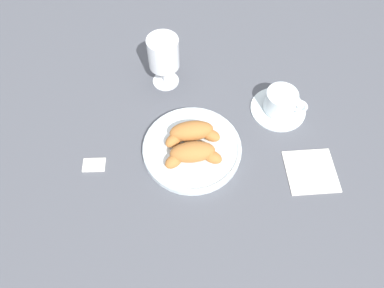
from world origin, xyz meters
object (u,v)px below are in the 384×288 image
croissant_large (192,133)px  croissant_small (193,154)px  folded_napkin (311,171)px  sugar_packet (94,164)px  pastry_plate (192,148)px  juice_glass_left (164,55)px  coffee_cup_near (280,103)px

croissant_large → croissant_small: 0.06m
croissant_large → folded_napkin: size_ratio=1.23×
croissant_small → sugar_packet: bearing=-17.4°
sugar_packet → folded_napkin: (-0.45, 0.18, -0.00)m
pastry_plate → croissant_small: croissant_small is taller
folded_napkin → sugar_packet: bearing=-21.2°
pastry_plate → juice_glass_left: 0.24m
coffee_cup_near → sugar_packet: size_ratio=2.72×
croissant_small → juice_glass_left: size_ratio=0.96×
coffee_cup_near → folded_napkin: (0.01, 0.18, -0.02)m
sugar_packet → croissant_large: bearing=-166.0°
juice_glass_left → folded_napkin: bearing=122.1°
juice_glass_left → croissant_large: bearing=90.5°
pastry_plate → folded_napkin: (-0.23, 0.14, -0.01)m
croissant_small → folded_napkin: 0.27m
croissant_small → sugar_packet: (0.21, -0.07, -0.04)m
folded_napkin → juice_glass_left: bearing=-57.9°
pastry_plate → juice_glass_left: bearing=-91.5°
juice_glass_left → folded_napkin: 0.44m
juice_glass_left → sugar_packet: bearing=39.4°
croissant_small → juice_glass_left: 0.26m
juice_glass_left → croissant_small: bearing=86.7°
croissant_small → coffee_cup_near: size_ratio=0.98×
pastry_plate → juice_glass_left: size_ratio=1.62×
croissant_small → folded_napkin: size_ratio=1.22×
pastry_plate → croissant_large: bearing=-107.8°
juice_glass_left → sugar_packet: 0.31m
pastry_plate → coffee_cup_near: 0.25m
croissant_large → coffee_cup_near: size_ratio=0.99×
croissant_large → coffee_cup_near: (-0.23, -0.02, -0.01)m
juice_glass_left → pastry_plate: bearing=88.5°
croissant_small → juice_glass_left: juice_glass_left is taller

